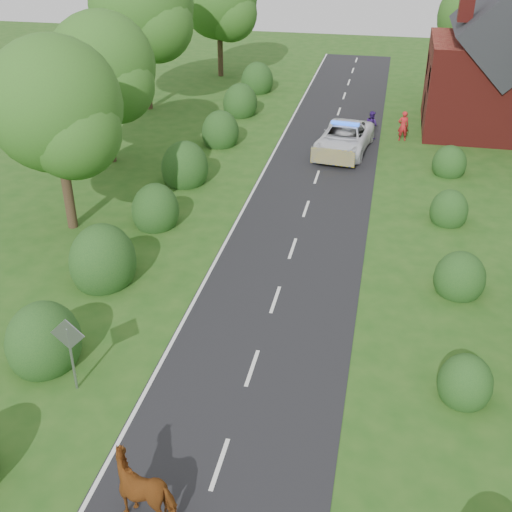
% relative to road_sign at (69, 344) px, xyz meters
% --- Properties ---
extents(ground, '(120.00, 120.00, 0.00)m').
position_rel_road_sign_xyz_m(ground, '(5.00, -2.00, -1.65)').
color(ground, '#214F16').
extents(road, '(6.00, 70.00, 0.02)m').
position_rel_road_sign_xyz_m(road, '(5.00, 13.00, -1.64)').
color(road, black).
rests_on(road, ground).
extents(road_markings, '(4.96, 70.00, 0.01)m').
position_rel_road_sign_xyz_m(road_markings, '(3.40, 10.93, -1.63)').
color(road_markings, white).
rests_on(road_markings, road).
extents(hedgerow_left, '(2.75, 50.41, 3.00)m').
position_rel_road_sign_xyz_m(hedgerow_left, '(-1.51, 9.69, -0.91)').
color(hedgerow_left, '#1D441A').
rests_on(hedgerow_left, ground).
extents(hedgerow_right, '(2.10, 45.78, 2.10)m').
position_rel_road_sign_xyz_m(hedgerow_right, '(11.60, 9.21, -1.10)').
color(hedgerow_right, '#1D441A').
rests_on(hedgerow_right, ground).
extents(tree_left_a, '(5.74, 5.60, 8.38)m').
position_rel_road_sign_xyz_m(tree_left_a, '(-4.75, 9.86, 3.69)').
color(tree_left_a, '#332316').
rests_on(tree_left_a, ground).
extents(tree_left_b, '(5.74, 5.60, 8.07)m').
position_rel_road_sign_xyz_m(tree_left_b, '(-6.25, 17.86, 3.39)').
color(tree_left_b, '#332316').
rests_on(tree_left_b, ground).
extents(tree_left_c, '(6.97, 6.80, 10.22)m').
position_rel_road_sign_xyz_m(tree_left_c, '(-7.70, 27.83, 4.88)').
color(tree_left_c, '#332316').
rests_on(tree_left_c, ground).
extents(tree_left_d, '(6.15, 6.00, 8.89)m').
position_rel_road_sign_xyz_m(tree_left_d, '(-5.23, 37.85, 3.98)').
color(tree_left_d, '#332316').
rests_on(tree_left_d, ground).
extents(tree_right_c, '(6.15, 6.00, 8.58)m').
position_rel_road_sign_xyz_m(tree_right_c, '(14.27, 35.85, 3.69)').
color(tree_right_c, '#332316').
rests_on(tree_right_c, ground).
extents(road_sign, '(1.06, 0.08, 2.53)m').
position_rel_road_sign_xyz_m(road_sign, '(0.00, 0.00, 0.00)').
color(road_sign, gray).
rests_on(road_sign, ground).
extents(house, '(8.00, 7.40, 9.17)m').
position_rel_road_sign_xyz_m(house, '(14.49, 28.00, 2.13)').
color(house, maroon).
rests_on(house, ground).
extents(cow, '(2.11, 1.23, 1.44)m').
position_rel_road_sign_xyz_m(cow, '(3.69, -3.72, -0.93)').
color(cow, '#603016').
rests_on(cow, ground).
extents(police_van, '(3.35, 6.13, 1.76)m').
position_rel_road_sign_xyz_m(police_van, '(6.01, 22.15, -0.84)').
color(police_van, white).
rests_on(police_van, ground).
extents(pedestrian_red, '(0.74, 0.57, 1.81)m').
position_rel_road_sign_xyz_m(pedestrian_red, '(9.30, 24.90, -0.75)').
color(pedestrian_red, red).
rests_on(pedestrian_red, ground).
extents(pedestrian_purple, '(1.03, 1.02, 1.68)m').
position_rel_road_sign_xyz_m(pedestrian_purple, '(7.41, 24.94, -0.81)').
color(pedestrian_purple, '#351868').
rests_on(pedestrian_purple, ground).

